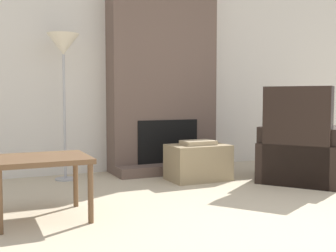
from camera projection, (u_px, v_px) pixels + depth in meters
ground_plane at (326, 234)px, 3.01m from camera, size 24.00×24.00×0.00m
wall_back at (156, 74)px, 5.77m from camera, size 7.24×0.06×2.60m
fireplace at (163, 76)px, 5.58m from camera, size 1.45×0.63×2.60m
ottoman at (198, 162)px, 4.96m from camera, size 0.70×0.46×0.47m
armchair at (302, 154)px, 4.86m from camera, size 1.30×1.28×1.09m
side_table at (41, 164)px, 3.35m from camera, size 0.74×0.63×0.50m
floor_lamp_left at (63, 51)px, 4.88m from camera, size 0.37×0.37×1.71m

